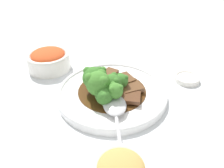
% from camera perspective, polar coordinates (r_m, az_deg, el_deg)
% --- Properties ---
extents(ground_plane, '(4.00, 4.00, 0.00)m').
position_cam_1_polar(ground_plane, '(0.52, 0.00, -3.08)').
color(ground_plane, silver).
extents(main_plate, '(0.26, 0.26, 0.02)m').
position_cam_1_polar(main_plate, '(0.52, 0.00, -2.19)').
color(main_plate, white).
rests_on(main_plate, ground_plane).
extents(beef_strip_0, '(0.07, 0.07, 0.01)m').
position_cam_1_polar(beef_strip_0, '(0.48, 3.69, -3.35)').
color(beef_strip_0, '#56331E').
rests_on(beef_strip_0, main_plate).
extents(beef_strip_1, '(0.07, 0.05, 0.01)m').
position_cam_1_polar(beef_strip_1, '(0.55, -1.15, 2.16)').
color(beef_strip_1, brown).
rests_on(beef_strip_1, main_plate).
extents(beef_strip_2, '(0.05, 0.05, 0.02)m').
position_cam_1_polar(beef_strip_2, '(0.51, -1.75, -0.44)').
color(beef_strip_2, brown).
rests_on(beef_strip_2, main_plate).
extents(beef_strip_3, '(0.05, 0.04, 0.01)m').
position_cam_1_polar(beef_strip_3, '(0.51, 5.13, -1.04)').
color(beef_strip_3, brown).
rests_on(beef_strip_3, main_plate).
extents(beef_strip_4, '(0.03, 0.05, 0.01)m').
position_cam_1_polar(beef_strip_4, '(0.53, 3.90, 1.32)').
color(beef_strip_4, brown).
rests_on(beef_strip_4, main_plate).
extents(broccoli_floret_0, '(0.04, 0.04, 0.04)m').
position_cam_1_polar(broccoli_floret_0, '(0.52, -3.46, 2.52)').
color(broccoli_floret_0, '#7FA84C').
rests_on(broccoli_floret_0, main_plate).
extents(broccoli_floret_1, '(0.04, 0.04, 0.05)m').
position_cam_1_polar(broccoli_floret_1, '(0.48, 0.02, 0.31)').
color(broccoli_floret_1, '#8EB756').
rests_on(broccoli_floret_1, main_plate).
extents(broccoli_floret_2, '(0.03, 0.03, 0.05)m').
position_cam_1_polar(broccoli_floret_2, '(0.45, 0.80, -1.75)').
color(broccoli_floret_2, '#7FA84C').
rests_on(broccoli_floret_2, main_plate).
extents(broccoli_floret_3, '(0.05, 0.05, 0.06)m').
position_cam_1_polar(broccoli_floret_3, '(0.49, -4.84, 1.70)').
color(broccoli_floret_3, '#7FA84C').
rests_on(broccoli_floret_3, main_plate).
extents(broccoli_floret_4, '(0.05, 0.05, 0.06)m').
position_cam_1_polar(broccoli_floret_4, '(0.47, -3.61, 0.27)').
color(broccoli_floret_4, '#7FA84C').
rests_on(broccoli_floret_4, main_plate).
extents(broccoli_floret_5, '(0.03, 0.03, 0.04)m').
position_cam_1_polar(broccoli_floret_5, '(0.50, 2.37, 0.92)').
color(broccoli_floret_5, '#7FA84C').
rests_on(broccoli_floret_5, main_plate).
extents(broccoli_floret_6, '(0.04, 0.04, 0.04)m').
position_cam_1_polar(broccoli_floret_6, '(0.45, -2.07, -3.07)').
color(broccoli_floret_6, '#8EB756').
rests_on(broccoli_floret_6, main_plate).
extents(serving_spoon, '(0.12, 0.19, 0.01)m').
position_cam_1_polar(serving_spoon, '(0.45, 0.85, -6.45)').
color(serving_spoon, silver).
rests_on(serving_spoon, main_plate).
extents(side_bowl_kimchi, '(0.12, 0.12, 0.06)m').
position_cam_1_polar(side_bowl_kimchi, '(0.64, -16.21, 6.22)').
color(side_bowl_kimchi, white).
rests_on(side_bowl_kimchi, ground_plane).
extents(sauce_dish, '(0.06, 0.06, 0.01)m').
position_cam_1_polar(sauce_dish, '(0.60, 19.01, 1.39)').
color(sauce_dish, white).
rests_on(sauce_dish, ground_plane).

